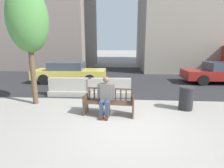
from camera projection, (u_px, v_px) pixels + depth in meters
name	position (u px, v px, depth m)	size (l,w,h in m)	color
ground_plane	(125.00, 128.00, 5.03)	(200.00, 200.00, 0.00)	gray
street_asphalt	(125.00, 76.00, 13.51)	(120.00, 12.00, 0.01)	#28282B
street_bench	(109.00, 103.00, 5.93)	(1.73, 0.67, 0.88)	#473323
seated_person	(106.00, 95.00, 5.82)	(0.59, 0.75, 1.31)	#66605B
jersey_barrier_centre	(109.00, 89.00, 8.19)	(2.03, 0.76, 0.84)	#9E998E
jersey_barrier_left	(71.00, 88.00, 8.28)	(2.03, 0.76, 0.84)	#9E998E
street_tree	(28.00, 20.00, 6.48)	(1.50, 1.50, 4.49)	brown
car_taxi_near	(69.00, 72.00, 11.28)	(4.60, 2.00, 1.31)	#DBC64C
car_sedan_mid	(222.00, 73.00, 10.99)	(4.57, 1.92, 1.32)	maroon
trash_bin	(186.00, 98.00, 6.40)	(0.52, 0.52, 0.86)	#232326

